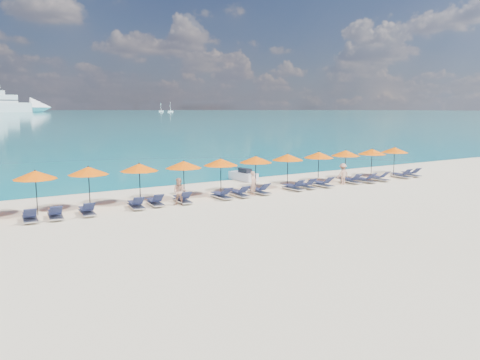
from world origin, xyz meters
TOP-DOWN VIEW (x-y plane):
  - ground at (0.00, 0.00)m, footprint 1400.00×1400.00m
  - sailboat_near at (213.50, 546.93)m, footprint 6.01×2.00m
  - sailboat_far at (210.70, 509.86)m, footprint 6.43×2.14m
  - jetski at (4.17, 9.35)m, footprint 1.15×2.52m
  - beachgoer_a at (1.48, 3.88)m, footprint 0.65×0.57m
  - beachgoer_b at (-3.49, 3.57)m, footprint 0.84×0.80m
  - beachgoer_c at (9.00, 4.15)m, footprint 0.96×0.46m
  - umbrella_2 at (-10.44, 5.10)m, footprint 2.10×2.10m
  - umbrella_3 at (-7.85, 5.29)m, footprint 2.10×2.10m
  - umbrella_4 at (-5.11, 5.27)m, footprint 2.10×2.10m
  - umbrella_5 at (-2.51, 5.12)m, footprint 2.10×2.10m
  - umbrella_6 at (-0.08, 5.09)m, footprint 2.10×2.10m
  - umbrella_7 at (2.53, 5.23)m, footprint 2.10×2.10m
  - umbrella_8 at (5.12, 5.31)m, footprint 2.10×2.10m
  - umbrella_9 at (7.83, 5.35)m, footprint 2.10×2.10m
  - umbrella_10 at (10.37, 5.35)m, footprint 2.10×2.10m
  - umbrella_11 at (12.89, 5.19)m, footprint 2.10×2.10m
  - umbrella_12 at (15.44, 5.26)m, footprint 2.10×2.10m
  - lounger_3 at (-10.95, 3.86)m, footprint 0.74×1.74m
  - lounger_4 at (-9.84, 3.81)m, footprint 0.77×1.75m
  - lounger_5 at (-8.35, 3.83)m, footprint 0.72×1.73m
  - lounger_6 at (-5.79, 4.01)m, footprint 0.78×1.75m
  - lounger_7 at (-4.65, 4.20)m, footprint 0.75×1.74m
  - lounger_8 at (-3.08, 4.08)m, footprint 0.73×1.74m
  - lounger_9 at (-0.62, 4.02)m, footprint 0.69×1.73m
  - lounger_10 at (0.59, 4.01)m, footprint 0.65×1.71m
  - lounger_11 at (2.06, 4.11)m, footprint 0.77×1.75m
  - lounger_12 at (4.70, 4.09)m, footprint 0.70×1.73m
  - lounger_13 at (5.79, 4.19)m, footprint 0.62×1.70m
  - lounger_14 at (7.19, 4.10)m, footprint 0.67×1.72m
  - lounger_15 at (9.87, 4.18)m, footprint 0.74×1.74m
  - lounger_16 at (10.93, 3.90)m, footprint 0.79×1.75m
  - lounger_17 at (12.39, 3.98)m, footprint 0.77×1.75m
  - lounger_18 at (14.97, 4.10)m, footprint 0.67×1.72m
  - lounger_19 at (16.18, 4.19)m, footprint 0.79×1.75m

SIDE VIEW (x-z plane):
  - ground at x=0.00m, z-range 0.00..0.00m
  - lounger_3 at x=-10.95m, z-range -0.09..0.56m
  - lounger_4 at x=-9.84m, z-range -0.09..0.56m
  - lounger_5 at x=-8.35m, z-range -0.09..0.56m
  - lounger_6 at x=-5.79m, z-range -0.09..0.56m
  - lounger_7 at x=-4.65m, z-range -0.09..0.56m
  - lounger_8 at x=-3.08m, z-range -0.09..0.56m
  - lounger_9 at x=-0.62m, z-range -0.09..0.56m
  - lounger_10 at x=0.59m, z-range -0.09..0.56m
  - lounger_11 at x=2.06m, z-range -0.09..0.56m
  - lounger_12 at x=4.70m, z-range -0.09..0.56m
  - lounger_13 at x=5.79m, z-range -0.09..0.56m
  - lounger_14 at x=7.19m, z-range -0.09..0.56m
  - lounger_15 at x=9.87m, z-range -0.09..0.56m
  - lounger_16 at x=10.93m, z-range -0.09..0.56m
  - lounger_17 at x=12.39m, z-range -0.09..0.56m
  - lounger_18 at x=14.97m, z-range -0.09..0.56m
  - lounger_19 at x=16.18m, z-range -0.09..0.56m
  - jetski at x=4.17m, z-range -0.08..0.79m
  - beachgoer_c at x=9.00m, z-range 0.00..1.47m
  - beachgoer_a at x=1.48m, z-range 0.00..1.50m
  - beachgoer_b at x=-3.49m, z-range 0.00..1.51m
  - sailboat_near at x=213.50m, z-range -4.38..6.64m
  - sailboat_far at x=210.70m, z-range -4.68..7.10m
  - umbrella_2 at x=-10.44m, z-range 0.88..3.16m
  - umbrella_3 at x=-7.85m, z-range 0.88..3.16m
  - umbrella_4 at x=-5.11m, z-range 0.88..3.16m
  - umbrella_5 at x=-2.51m, z-range 0.88..3.16m
  - umbrella_6 at x=-0.08m, z-range 0.88..3.16m
  - umbrella_7 at x=2.53m, z-range 0.88..3.16m
  - umbrella_8 at x=5.12m, z-range 0.88..3.16m
  - umbrella_9 at x=7.83m, z-range 0.88..3.16m
  - umbrella_10 at x=10.37m, z-range 0.88..3.16m
  - umbrella_11 at x=12.89m, z-range 0.88..3.16m
  - umbrella_12 at x=15.44m, z-range 0.88..3.16m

